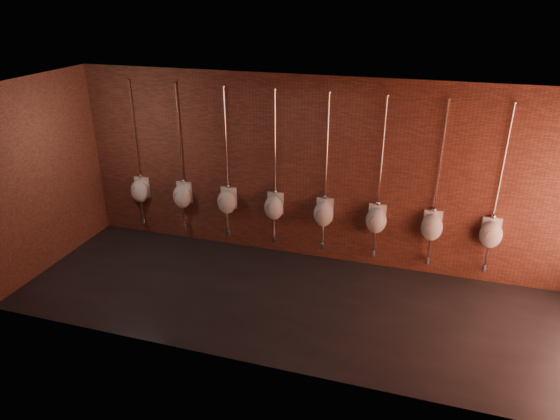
{
  "coord_description": "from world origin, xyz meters",
  "views": [
    {
      "loc": [
        1.78,
        -6.24,
        4.43
      ],
      "look_at": [
        -0.41,
        0.9,
        1.1
      ],
      "focal_mm": 32.0,
      "sensor_mm": 36.0,
      "label": 1
    }
  ],
  "objects_px": {
    "urinal_4": "(324,213)",
    "urinal_5": "(376,219)",
    "urinal_3": "(274,207)",
    "urinal_1": "(182,195)",
    "urinal_2": "(227,201)",
    "urinal_7": "(491,233)",
    "urinal_0": "(140,190)",
    "urinal_6": "(432,226)"
  },
  "relations": [
    {
      "from": "urinal_7",
      "to": "urinal_6",
      "type": "bearing_deg",
      "value": 180.0
    },
    {
      "from": "urinal_0",
      "to": "urinal_1",
      "type": "distance_m",
      "value": 0.89
    },
    {
      "from": "urinal_3",
      "to": "urinal_4",
      "type": "relative_size",
      "value": 1.0
    },
    {
      "from": "urinal_0",
      "to": "urinal_6",
      "type": "relative_size",
      "value": 1.0
    },
    {
      "from": "urinal_1",
      "to": "urinal_4",
      "type": "relative_size",
      "value": 1.0
    },
    {
      "from": "urinal_6",
      "to": "urinal_1",
      "type": "bearing_deg",
      "value": 180.0
    },
    {
      "from": "urinal_3",
      "to": "urinal_4",
      "type": "xyz_separation_m",
      "value": [
        0.89,
        0.0,
        0.0
      ]
    },
    {
      "from": "urinal_0",
      "to": "urinal_6",
      "type": "xyz_separation_m",
      "value": [
        5.34,
        0.0,
        0.0
      ]
    },
    {
      "from": "urinal_3",
      "to": "urinal_5",
      "type": "bearing_deg",
      "value": 0.0
    },
    {
      "from": "urinal_2",
      "to": "urinal_5",
      "type": "height_order",
      "value": "same"
    },
    {
      "from": "urinal_1",
      "to": "urinal_3",
      "type": "relative_size",
      "value": 1.0
    },
    {
      "from": "urinal_1",
      "to": "urinal_4",
      "type": "bearing_deg",
      "value": 0.0
    },
    {
      "from": "urinal_1",
      "to": "urinal_5",
      "type": "relative_size",
      "value": 1.0
    },
    {
      "from": "urinal_0",
      "to": "urinal_1",
      "type": "height_order",
      "value": "same"
    },
    {
      "from": "urinal_3",
      "to": "urinal_7",
      "type": "distance_m",
      "value": 3.56
    },
    {
      "from": "urinal_3",
      "to": "urinal_6",
      "type": "bearing_deg",
      "value": 0.0
    },
    {
      "from": "urinal_2",
      "to": "urinal_7",
      "type": "height_order",
      "value": "same"
    },
    {
      "from": "urinal_6",
      "to": "urinal_5",
      "type": "bearing_deg",
      "value": 180.0
    },
    {
      "from": "urinal_1",
      "to": "urinal_4",
      "type": "distance_m",
      "value": 2.67
    },
    {
      "from": "urinal_1",
      "to": "urinal_6",
      "type": "xyz_separation_m",
      "value": [
        4.45,
        0.0,
        0.0
      ]
    },
    {
      "from": "urinal_4",
      "to": "urinal_2",
      "type": "bearing_deg",
      "value": 180.0
    },
    {
      "from": "urinal_7",
      "to": "urinal_0",
      "type": "bearing_deg",
      "value": 180.0
    },
    {
      "from": "urinal_7",
      "to": "urinal_5",
      "type": "bearing_deg",
      "value": 180.0
    },
    {
      "from": "urinal_0",
      "to": "urinal_3",
      "type": "height_order",
      "value": "same"
    },
    {
      "from": "urinal_3",
      "to": "urinal_1",
      "type": "bearing_deg",
      "value": 180.0
    },
    {
      "from": "urinal_4",
      "to": "urinal_6",
      "type": "xyz_separation_m",
      "value": [
        1.78,
        0.0,
        0.0
      ]
    },
    {
      "from": "urinal_2",
      "to": "urinal_3",
      "type": "relative_size",
      "value": 1.0
    },
    {
      "from": "urinal_2",
      "to": "urinal_1",
      "type": "bearing_deg",
      "value": 180.0
    },
    {
      "from": "urinal_1",
      "to": "urinal_2",
      "type": "relative_size",
      "value": 1.0
    },
    {
      "from": "urinal_5",
      "to": "urinal_6",
      "type": "xyz_separation_m",
      "value": [
        0.89,
        0.0,
        0.0
      ]
    },
    {
      "from": "urinal_5",
      "to": "urinal_0",
      "type": "bearing_deg",
      "value": 180.0
    },
    {
      "from": "urinal_6",
      "to": "urinal_7",
      "type": "relative_size",
      "value": 1.0
    },
    {
      "from": "urinal_2",
      "to": "urinal_7",
      "type": "xyz_separation_m",
      "value": [
        4.45,
        0.0,
        0.0
      ]
    },
    {
      "from": "urinal_2",
      "to": "urinal_3",
      "type": "bearing_deg",
      "value": 0.0
    },
    {
      "from": "urinal_3",
      "to": "urinal_5",
      "type": "distance_m",
      "value": 1.78
    },
    {
      "from": "urinal_0",
      "to": "urinal_1",
      "type": "relative_size",
      "value": 1.0
    },
    {
      "from": "urinal_4",
      "to": "urinal_5",
      "type": "xyz_separation_m",
      "value": [
        0.89,
        0.0,
        0.0
      ]
    },
    {
      "from": "urinal_0",
      "to": "urinal_3",
      "type": "xyz_separation_m",
      "value": [
        2.67,
        0.0,
        0.0
      ]
    },
    {
      "from": "urinal_7",
      "to": "urinal_3",
      "type": "bearing_deg",
      "value": 180.0
    },
    {
      "from": "urinal_3",
      "to": "urinal_5",
      "type": "relative_size",
      "value": 1.0
    },
    {
      "from": "urinal_1",
      "to": "urinal_5",
      "type": "xyz_separation_m",
      "value": [
        3.56,
        0.0,
        0.0
      ]
    },
    {
      "from": "urinal_4",
      "to": "urinal_5",
      "type": "distance_m",
      "value": 0.89
    }
  ]
}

